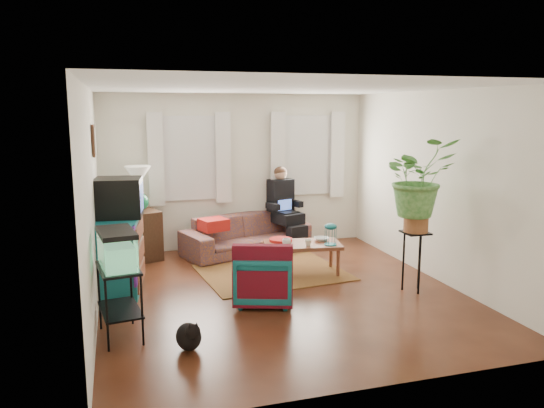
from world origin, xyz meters
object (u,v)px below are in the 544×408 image
object	(u,v)px
sofa	(246,228)
aquarium_stand	(120,302)
side_table	(141,236)
armchair	(264,274)
dresser	(119,254)
coffee_table	(302,258)
plant_stand	(414,261)

from	to	relation	value
sofa	aquarium_stand	xyz separation A→B (m)	(-2.05, -2.87, -0.03)
side_table	armchair	xyz separation A→B (m)	(1.35, -2.34, -0.04)
armchair	dresser	bearing A→B (deg)	-11.20
sofa	coffee_table	size ratio (longest dim) A/B	1.94
sofa	dresser	size ratio (longest dim) A/B	1.98
side_table	coffee_table	size ratio (longest dim) A/B	0.72
armchair	sofa	bearing A→B (deg)	-79.87
aquarium_stand	coffee_table	bearing A→B (deg)	22.70
side_table	dresser	world-z (taller)	dresser
coffee_table	aquarium_stand	bearing A→B (deg)	-139.30
sofa	side_table	world-z (taller)	sofa
plant_stand	aquarium_stand	bearing A→B (deg)	-173.79
sofa	dresser	distance (m)	2.43
sofa	plant_stand	distance (m)	2.96
dresser	aquarium_stand	world-z (taller)	dresser
plant_stand	coffee_table	bearing A→B (deg)	135.33
sofa	plant_stand	size ratio (longest dim) A/B	2.65
sofa	aquarium_stand	size ratio (longest dim) A/B	2.79
coffee_table	side_table	bearing A→B (deg)	157.61
armchair	coffee_table	bearing A→B (deg)	-112.73
aquarium_stand	plant_stand	xyz separation A→B (m)	(3.68, 0.40, 0.02)
side_table	aquarium_stand	size ratio (longest dim) A/B	1.03
sofa	coffee_table	bearing A→B (deg)	-87.15
sofa	dresser	world-z (taller)	dresser
dresser	armchair	distance (m)	1.96
dresser	plant_stand	size ratio (longest dim) A/B	1.34
side_table	aquarium_stand	xyz separation A→B (m)	(-0.35, -2.91, -0.01)
aquarium_stand	armchair	bearing A→B (deg)	10.14
side_table	dresser	bearing A→B (deg)	-103.90
side_table	coffee_table	bearing A→B (deg)	-32.22
coffee_table	dresser	bearing A→B (deg)	-170.43
sofa	armchair	world-z (taller)	sofa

